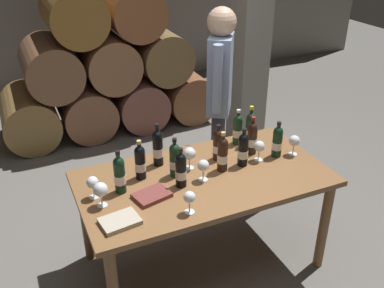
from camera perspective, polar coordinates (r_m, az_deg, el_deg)
The scene contains 26 objects.
ground_plane at distance 3.42m, azimuth 1.43°, elevation -15.07°, with size 14.00×14.00×0.00m, color #66635E.
barrel_stack at distance 5.21m, azimuth -11.08°, elevation 9.59°, with size 2.49×0.90×1.69m.
stone_pillar at distance 4.64m, azimuth 7.80°, elevation 14.97°, with size 0.32×0.32×2.60m, color gray.
dining_table at distance 3.00m, azimuth 1.58°, elevation -5.72°, with size 1.70×0.90×0.76m.
wine_bottle_0 at distance 2.96m, azimuth 4.05°, elevation -1.32°, with size 0.07×0.07×0.29m.
wine_bottle_1 at distance 3.09m, azimuth 3.44°, elevation -0.04°, with size 0.07×0.07×0.27m.
wine_bottle_2 at distance 3.02m, azimuth -4.52°, elevation -0.46°, with size 0.07×0.07×0.32m.
wine_bottle_3 at distance 3.31m, azimuth 7.69°, elevation 2.03°, with size 0.07×0.07×0.32m.
wine_bottle_4 at distance 2.78m, azimuth -1.47°, elevation -3.42°, with size 0.07×0.07×0.28m.
wine_bottle_5 at distance 3.19m, azimuth 11.18°, elevation 0.34°, with size 0.07×0.07×0.28m.
wine_bottle_6 at distance 2.89m, azimuth -6.84°, elevation -2.36°, with size 0.07×0.07×0.28m.
wine_bottle_7 at distance 2.89m, azimuth -2.27°, elevation -2.06°, with size 0.07×0.07×0.28m.
wine_bottle_8 at distance 3.19m, azimuth 7.94°, elevation 0.82°, with size 0.07×0.07×0.29m.
wine_bottle_9 at distance 3.03m, azimuth 6.75°, elevation -0.71°, with size 0.07×0.07×0.29m.
wine_bottle_10 at distance 2.76m, azimuth -9.52°, elevation -3.97°, with size 0.07×0.07×0.30m.
wine_bottle_11 at distance 3.32m, azimuth 6.04°, elevation 1.99°, with size 0.07×0.07×0.28m.
wine_glass_0 at distance 2.66m, azimuth -11.96°, elevation -5.96°, with size 0.09×0.09×0.16m.
wine_glass_1 at distance 2.98m, azimuth -0.33°, elevation -1.33°, with size 0.09×0.09×0.16m.
wine_glass_2 at distance 2.55m, azimuth -0.34°, elevation -7.13°, with size 0.07×0.07×0.15m.
wine_glass_3 at distance 3.24m, azimuth 13.28°, elevation 0.39°, with size 0.08×0.08×0.16m.
wine_glass_4 at distance 3.12m, azimuth 8.86°, elevation -0.37°, with size 0.08×0.08×0.15m.
wine_glass_5 at distance 2.75m, azimuth -12.96°, elevation -5.04°, with size 0.08×0.08×0.15m.
wine_glass_6 at distance 2.85m, azimuth 1.50°, elevation -2.93°, with size 0.08×0.08×0.15m.
tasting_notebook at distance 2.74m, azimuth -5.31°, elevation -6.75°, with size 0.22×0.16×0.03m, color brown.
leather_ledger at distance 2.56m, azimuth -9.49°, elevation -10.01°, with size 0.22×0.16×0.03m, color #B2A893.
sommelier_presenting at distance 3.62m, azimuth 3.65°, elevation 7.16°, with size 0.33×0.43×1.72m.
Camera 1 is at (-1.10, -2.23, 2.34)m, focal length 40.47 mm.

